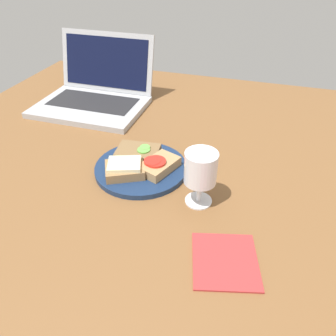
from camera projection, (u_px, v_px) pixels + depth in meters
wooden_table at (148, 173)px, 85.20cm from camera, size 140.00×140.00×3.00cm
plate at (141, 168)px, 83.10cm from camera, size 23.29×23.29×1.38cm
sandwich_with_cheese at (125, 169)px, 79.12cm from camera, size 11.52×10.70×3.33cm
sandwich_with_tomato at (158, 165)px, 80.62cm from camera, size 9.52×11.69×3.01cm
sandwich_with_cucumber at (138, 152)px, 85.95cm from camera, size 11.68×8.94×2.48cm
wine_glass at (201, 171)px, 68.84cm from camera, size 7.06×7.06×12.92cm
laptop at (95, 94)px, 113.23cm from camera, size 35.83×30.84×21.65cm
napkin at (225, 261)px, 60.23cm from camera, size 14.81×15.50×0.40cm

